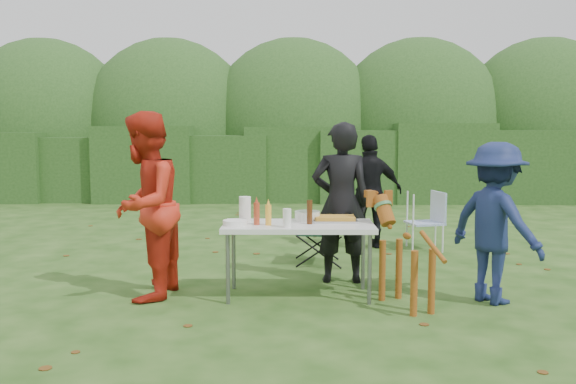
{
  "coord_description": "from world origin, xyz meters",
  "views": [
    {
      "loc": [
        0.04,
        -6.15,
        1.69
      ],
      "look_at": [
        -0.04,
        0.42,
        1.0
      ],
      "focal_mm": 38.0,
      "sensor_mm": 36.0,
      "label": 1
    }
  ],
  "objects_px": {
    "person_red_jacket": "(145,206)",
    "dog": "(407,253)",
    "child": "(495,223)",
    "lawn_chair": "(425,220)",
    "beer_bottle": "(310,212)",
    "ketchup_bottle": "(257,214)",
    "folding_table": "(299,229)",
    "camping_chair": "(318,227)",
    "person_cook": "(341,203)",
    "person_black_puffy": "(370,192)",
    "mustard_bottle": "(268,215)",
    "paper_towel_roll": "(245,209)"
  },
  "relations": [
    {
      "from": "child",
      "to": "mustard_bottle",
      "type": "relative_size",
      "value": 7.79
    },
    {
      "from": "lawn_chair",
      "to": "ketchup_bottle",
      "type": "bearing_deg",
      "value": 34.05
    },
    {
      "from": "person_cook",
      "to": "child",
      "type": "bearing_deg",
      "value": 150.6
    },
    {
      "from": "person_red_jacket",
      "to": "paper_towel_roll",
      "type": "distance_m",
      "value": 0.99
    },
    {
      "from": "lawn_chair",
      "to": "beer_bottle",
      "type": "distance_m",
      "value": 2.98
    },
    {
      "from": "beer_bottle",
      "to": "mustard_bottle",
      "type": "bearing_deg",
      "value": -169.67
    },
    {
      "from": "person_cook",
      "to": "person_black_puffy",
      "type": "distance_m",
      "value": 2.0
    },
    {
      "from": "folding_table",
      "to": "lawn_chair",
      "type": "relative_size",
      "value": 1.84
    },
    {
      "from": "person_cook",
      "to": "child",
      "type": "distance_m",
      "value": 1.63
    },
    {
      "from": "child",
      "to": "lawn_chair",
      "type": "xyz_separation_m",
      "value": [
        -0.13,
        2.59,
        -0.37
      ]
    },
    {
      "from": "person_cook",
      "to": "person_black_puffy",
      "type": "xyz_separation_m",
      "value": [
        0.55,
        1.92,
        -0.08
      ]
    },
    {
      "from": "dog",
      "to": "mustard_bottle",
      "type": "height_order",
      "value": "dog"
    },
    {
      "from": "dog",
      "to": "beer_bottle",
      "type": "xyz_separation_m",
      "value": [
        -0.91,
        0.34,
        0.34
      ]
    },
    {
      "from": "person_black_puffy",
      "to": "camping_chair",
      "type": "xyz_separation_m",
      "value": [
        -0.77,
        -1.04,
        -0.34
      ]
    },
    {
      "from": "person_cook",
      "to": "paper_towel_roll",
      "type": "relative_size",
      "value": 6.76
    },
    {
      "from": "paper_towel_roll",
      "to": "camping_chair",
      "type": "bearing_deg",
      "value": 60.06
    },
    {
      "from": "beer_bottle",
      "to": "person_black_puffy",
      "type": "bearing_deg",
      "value": 70.18
    },
    {
      "from": "person_black_puffy",
      "to": "beer_bottle",
      "type": "bearing_deg",
      "value": 57.18
    },
    {
      "from": "person_red_jacket",
      "to": "beer_bottle",
      "type": "relative_size",
      "value": 7.73
    },
    {
      "from": "person_red_jacket",
      "to": "lawn_chair",
      "type": "relative_size",
      "value": 2.27
    },
    {
      "from": "dog",
      "to": "lawn_chair",
      "type": "height_order",
      "value": "dog"
    },
    {
      "from": "camping_chair",
      "to": "lawn_chair",
      "type": "relative_size",
      "value": 1.13
    },
    {
      "from": "lawn_chair",
      "to": "paper_towel_roll",
      "type": "relative_size",
      "value": 3.14
    },
    {
      "from": "folding_table",
      "to": "camping_chair",
      "type": "bearing_deg",
      "value": 80.35
    },
    {
      "from": "folding_table",
      "to": "lawn_chair",
      "type": "bearing_deg",
      "value": 53.69
    },
    {
      "from": "camping_chair",
      "to": "person_black_puffy",
      "type": "bearing_deg",
      "value": -119.11
    },
    {
      "from": "folding_table",
      "to": "person_cook",
      "type": "height_order",
      "value": "person_cook"
    },
    {
      "from": "camping_chair",
      "to": "mustard_bottle",
      "type": "distance_m",
      "value": 1.71
    },
    {
      "from": "dog",
      "to": "beer_bottle",
      "type": "distance_m",
      "value": 1.03
    },
    {
      "from": "folding_table",
      "to": "person_cook",
      "type": "distance_m",
      "value": 0.78
    },
    {
      "from": "child",
      "to": "mustard_bottle",
      "type": "bearing_deg",
      "value": 52.94
    },
    {
      "from": "ketchup_bottle",
      "to": "mustard_bottle",
      "type": "bearing_deg",
      "value": -9.98
    },
    {
      "from": "lawn_chair",
      "to": "folding_table",
      "type": "bearing_deg",
      "value": 39.14
    },
    {
      "from": "person_cook",
      "to": "dog",
      "type": "relative_size",
      "value": 1.61
    },
    {
      "from": "beer_bottle",
      "to": "paper_towel_roll",
      "type": "xyz_separation_m",
      "value": [
        -0.65,
        0.12,
        0.01
      ]
    },
    {
      "from": "ketchup_bottle",
      "to": "beer_bottle",
      "type": "distance_m",
      "value": 0.53
    },
    {
      "from": "camping_chair",
      "to": "lawn_chair",
      "type": "height_order",
      "value": "camping_chair"
    },
    {
      "from": "child",
      "to": "lawn_chair",
      "type": "height_order",
      "value": "child"
    },
    {
      "from": "person_black_puffy",
      "to": "beer_bottle",
      "type": "distance_m",
      "value": 2.69
    },
    {
      "from": "lawn_chair",
      "to": "beer_bottle",
      "type": "bearing_deg",
      "value": 41.01
    },
    {
      "from": "person_red_jacket",
      "to": "dog",
      "type": "relative_size",
      "value": 1.7
    },
    {
      "from": "folding_table",
      "to": "mustard_bottle",
      "type": "bearing_deg",
      "value": -163.54
    },
    {
      "from": "ketchup_bottle",
      "to": "person_black_puffy",
      "type": "bearing_deg",
      "value": 60.95
    },
    {
      "from": "folding_table",
      "to": "mustard_bottle",
      "type": "relative_size",
      "value": 7.5
    },
    {
      "from": "dog",
      "to": "paper_towel_roll",
      "type": "height_order",
      "value": "dog"
    },
    {
      "from": "person_red_jacket",
      "to": "child",
      "type": "height_order",
      "value": "person_red_jacket"
    },
    {
      "from": "lawn_chair",
      "to": "person_cook",
      "type": "bearing_deg",
      "value": 39.73
    },
    {
      "from": "lawn_chair",
      "to": "paper_towel_roll",
      "type": "xyz_separation_m",
      "value": [
        -2.32,
        -2.31,
        0.46
      ]
    },
    {
      "from": "ketchup_bottle",
      "to": "person_red_jacket",
      "type": "bearing_deg",
      "value": -179.44
    },
    {
      "from": "camping_chair",
      "to": "folding_table",
      "type": "bearing_deg",
      "value": 87.87
    }
  ]
}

